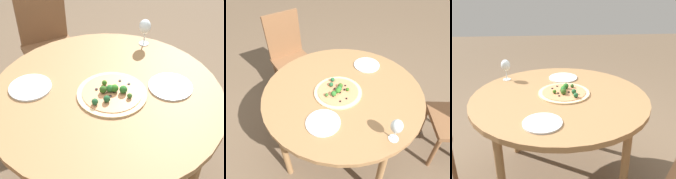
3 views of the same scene
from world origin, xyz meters
TOP-DOWN VIEW (x-y plane):
  - ground_plane at (0.00, 0.00)m, footprint 12.00×12.00m
  - dining_table at (0.00, 0.00)m, footprint 1.19×1.19m
  - chair at (0.24, -0.98)m, footprint 0.48×0.48m
  - pizza at (-0.02, 0.03)m, footprint 0.35×0.35m
  - wine_glass at (-0.33, -0.39)m, footprint 0.07×0.07m
  - plate_near at (0.37, -0.12)m, footprint 0.22×0.22m
  - plate_far at (-0.33, 0.05)m, footprint 0.22×0.22m

SIDE VIEW (x-z plane):
  - ground_plane at x=0.00m, z-range 0.00..0.00m
  - chair at x=0.24m, z-range 0.02..0.94m
  - dining_table at x=0.00m, z-range 0.29..1.01m
  - plate_near at x=0.37m, z-range 0.71..0.72m
  - plate_far at x=-0.33m, z-range 0.71..0.72m
  - pizza at x=-0.02m, z-range 0.70..0.75m
  - wine_glass at x=-0.33m, z-range 0.74..0.91m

